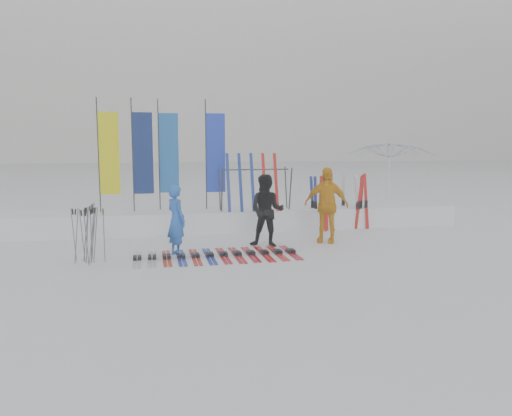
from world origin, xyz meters
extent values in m
plane|color=white|center=(0.00, 0.00, 0.00)|extent=(120.00, 120.00, 0.00)
cube|color=white|center=(0.00, 4.60, 0.30)|extent=(14.00, 1.60, 0.60)
imported|color=blue|center=(-1.70, 1.32, 0.81)|extent=(0.60, 0.70, 1.61)
imported|color=black|center=(0.53, 1.88, 0.89)|extent=(1.06, 0.96, 1.78)
imported|color=orange|center=(2.14, 2.09, 0.96)|extent=(1.21, 0.97, 1.93)
imported|color=white|center=(5.90, 6.03, 1.33)|extent=(3.32, 3.37, 2.66)
cube|color=silver|center=(-2.57, 1.03, 0.04)|extent=(0.17, 1.67, 0.07)
cube|color=#B6B8BE|center=(-2.25, 1.03, 0.04)|extent=(0.17, 1.65, 0.07)
cube|color=red|center=(-1.94, 1.03, 0.04)|extent=(0.17, 1.58, 0.07)
cube|color=navy|center=(-1.62, 1.03, 0.04)|extent=(0.17, 1.63, 0.07)
cube|color=#AD1C0D|center=(-1.31, 1.03, 0.04)|extent=(0.17, 1.65, 0.07)
cube|color=#162698|center=(-0.99, 1.03, 0.04)|extent=(0.17, 1.67, 0.07)
cube|color=#B70E13|center=(-0.68, 1.03, 0.04)|extent=(0.17, 1.64, 0.07)
cube|color=#B00E0E|center=(-0.36, 1.03, 0.04)|extent=(0.17, 1.68, 0.07)
cube|color=#B10E1A|center=(-0.04, 1.03, 0.04)|extent=(0.17, 1.61, 0.07)
cube|color=red|center=(0.27, 1.03, 0.04)|extent=(0.17, 1.69, 0.07)
cube|color=red|center=(0.59, 1.03, 0.04)|extent=(0.17, 1.60, 0.07)
cube|color=#B40E1C|center=(0.90, 1.03, 0.04)|extent=(0.17, 1.56, 0.07)
cylinder|color=#595B60|center=(-3.51, 1.42, 0.62)|extent=(0.10, 0.07, 1.24)
cylinder|color=#595B60|center=(-3.56, 0.66, 0.60)|extent=(0.06, 0.12, 1.19)
cylinder|color=#595B60|center=(-3.70, 1.09, 0.57)|extent=(0.09, 0.02, 1.14)
cylinder|color=#595B60|center=(-3.46, 1.01, 0.60)|extent=(0.15, 0.07, 1.19)
cylinder|color=#595B60|center=(-3.54, 1.32, 0.60)|extent=(0.03, 0.07, 1.20)
cylinder|color=#595B60|center=(-3.57, 0.90, 0.61)|extent=(0.12, 0.14, 1.22)
cylinder|color=#595B60|center=(-3.24, 0.98, 0.58)|extent=(0.02, 0.06, 1.17)
cylinder|color=#595B60|center=(-3.89, 1.21, 0.58)|extent=(0.07, 0.13, 1.16)
cylinder|color=#595B60|center=(-3.49, 0.99, 0.58)|extent=(0.15, 0.08, 1.16)
cylinder|color=#595B60|center=(-3.42, 1.04, 0.60)|extent=(0.13, 0.05, 1.19)
cylinder|color=#595B60|center=(-3.79, 0.95, 0.60)|extent=(0.13, 0.04, 1.19)
cylinder|color=#595B60|center=(-3.63, 1.18, 0.59)|extent=(0.15, 0.06, 1.18)
cylinder|color=#383A3F|center=(-3.64, 4.70, 2.20)|extent=(0.04, 0.04, 3.20)
cube|color=#DADF0B|center=(-3.35, 4.70, 2.25)|extent=(0.55, 0.03, 2.30)
cylinder|color=#383A3F|center=(-2.71, 4.68, 2.20)|extent=(0.04, 0.04, 3.20)
cube|color=navy|center=(-2.42, 4.68, 2.25)|extent=(0.55, 0.03, 2.30)
cylinder|color=#383A3F|center=(-1.98, 4.90, 2.20)|extent=(0.04, 0.04, 3.20)
cube|color=#175DAF|center=(-1.69, 4.90, 2.25)|extent=(0.55, 0.03, 2.30)
cylinder|color=#383A3F|center=(-0.63, 4.75, 2.20)|extent=(0.04, 0.04, 3.20)
cube|color=#1936C2|center=(-0.34, 4.75, 2.25)|extent=(0.55, 0.03, 2.30)
cylinder|color=#383A3F|center=(-0.28, 3.95, 1.23)|extent=(0.04, 0.30, 1.23)
cylinder|color=#383A3F|center=(-0.28, 4.45, 1.23)|extent=(0.04, 0.30, 1.23)
cylinder|color=#383A3F|center=(1.72, 3.95, 1.23)|extent=(0.04, 0.30, 1.23)
cylinder|color=#383A3F|center=(1.72, 4.45, 1.23)|extent=(0.04, 0.30, 1.23)
cylinder|color=#383A3F|center=(0.72, 4.20, 1.78)|extent=(2.00, 0.04, 0.04)
cube|color=red|center=(2.74, 3.71, 0.83)|extent=(0.09, 0.04, 1.67)
cube|color=red|center=(3.94, 4.00, 0.80)|extent=(0.09, 0.03, 1.59)
cube|color=silver|center=(3.64, 4.64, 0.80)|extent=(0.09, 0.04, 1.60)
cube|color=red|center=(3.78, 3.76, 0.80)|extent=(0.09, 0.03, 1.60)
cube|color=red|center=(2.65, 3.65, 0.81)|extent=(0.09, 0.04, 1.62)
cube|color=silver|center=(3.75, 3.80, 0.75)|extent=(0.09, 0.04, 1.51)
cube|color=red|center=(4.01, 3.78, 0.82)|extent=(0.09, 0.03, 1.65)
cube|color=silver|center=(3.79, 3.92, 0.82)|extent=(0.09, 0.04, 1.64)
cube|color=red|center=(2.80, 4.39, 0.77)|extent=(0.09, 0.03, 1.55)
cube|color=navy|center=(4.02, 4.22, 0.77)|extent=(0.09, 0.04, 1.53)
cube|color=navy|center=(2.55, 4.13, 0.78)|extent=(0.09, 0.04, 1.57)
cube|color=navy|center=(2.53, 4.34, 0.78)|extent=(0.09, 0.04, 1.56)
camera|label=1|loc=(-2.25, -9.90, 2.51)|focal=35.00mm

